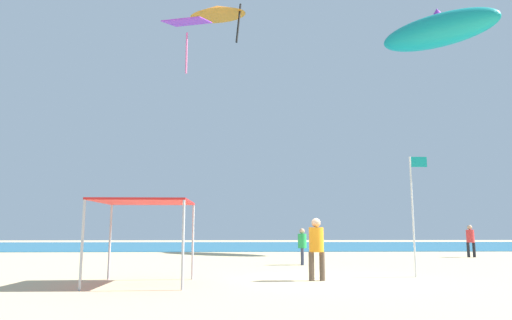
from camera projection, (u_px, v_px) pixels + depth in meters
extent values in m
cube|color=#D1BA8C|center=(321.00, 282.00, 14.05)|extent=(110.00, 110.00, 0.10)
cube|color=#1E6B93|center=(265.00, 246.00, 44.54)|extent=(110.00, 25.62, 0.03)
cylinder|color=#B2B2B7|center=(82.00, 244.00, 11.71)|extent=(0.07, 0.07, 2.32)
cylinder|color=#B2B2B7|center=(183.00, 244.00, 11.81)|extent=(0.07, 0.07, 2.32)
cylinder|color=#B2B2B7|center=(110.00, 242.00, 14.24)|extent=(0.07, 0.07, 2.32)
cylinder|color=#B2B2B7|center=(193.00, 242.00, 14.34)|extent=(0.07, 0.07, 2.32)
cube|color=red|center=(145.00, 202.00, 13.20)|extent=(2.67, 2.63, 0.06)
cylinder|color=#33384C|center=(302.00, 256.00, 20.27)|extent=(0.14, 0.14, 0.73)
cylinder|color=#33384C|center=(302.00, 257.00, 19.99)|extent=(0.14, 0.14, 0.73)
cylinder|color=green|center=(302.00, 241.00, 20.23)|extent=(0.38, 0.38, 0.63)
sphere|color=tan|center=(302.00, 231.00, 20.30)|extent=(0.24, 0.24, 0.24)
cylinder|color=black|center=(474.00, 250.00, 25.75)|extent=(0.16, 0.16, 0.83)
cylinder|color=black|center=(468.00, 250.00, 25.75)|extent=(0.16, 0.16, 0.83)
cylinder|color=red|center=(470.00, 236.00, 25.87)|extent=(0.43, 0.43, 0.72)
sphere|color=tan|center=(470.00, 227.00, 25.94)|extent=(0.27, 0.27, 0.27)
cylinder|color=brown|center=(311.00, 266.00, 13.85)|extent=(0.17, 0.17, 0.86)
cylinder|color=brown|center=(322.00, 266.00, 13.89)|extent=(0.17, 0.17, 0.86)
cylinder|color=orange|center=(316.00, 240.00, 14.00)|extent=(0.45, 0.45, 0.75)
sphere|color=tan|center=(316.00, 223.00, 14.07)|extent=(0.28, 0.28, 0.28)
cylinder|color=silver|center=(413.00, 216.00, 15.21)|extent=(0.06, 0.06, 4.01)
cube|color=teal|center=(419.00, 162.00, 15.50)|extent=(0.55, 0.02, 0.35)
ellipsoid|color=teal|center=(438.00, 31.00, 32.83)|extent=(7.95, 7.24, 2.59)
cone|color=purple|center=(437.00, 14.00, 33.02)|extent=(1.73, 1.74, 0.96)
cone|color=orange|center=(218.00, 11.00, 36.35)|extent=(6.04, 6.07, 1.73)
cylinder|color=black|center=(239.00, 23.00, 35.32)|extent=(0.51, 0.78, 3.47)
cube|color=purple|center=(187.00, 22.00, 27.96)|extent=(2.97, 2.91, 0.78)
cylinder|color=pink|center=(187.00, 53.00, 27.65)|extent=(0.14, 0.14, 2.59)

